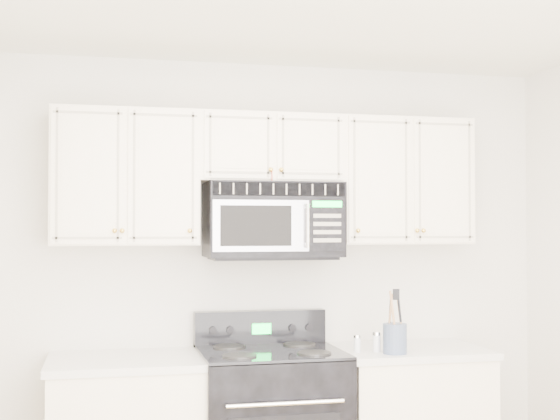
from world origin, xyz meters
name	(u,v)px	position (x,y,z in m)	size (l,w,h in m)	color
room	(356,310)	(0.00, 0.00, 1.30)	(3.51, 3.51, 2.61)	#957D55
upper_cabinets	(269,173)	(0.00, 1.58, 1.93)	(2.44, 0.37, 0.75)	white
microwave	(273,220)	(0.01, 1.55, 1.66)	(0.77, 0.44, 0.43)	black
utensil_crock	(395,337)	(0.64, 1.24, 1.01)	(0.13, 0.13, 0.35)	#425375
shaker_salt	(357,344)	(0.45, 1.33, 0.97)	(0.04, 0.04, 0.10)	silver
shaker_pepper	(377,342)	(0.56, 1.32, 0.98)	(0.05, 0.05, 0.11)	silver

